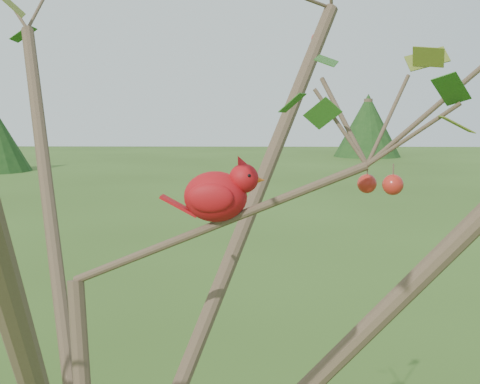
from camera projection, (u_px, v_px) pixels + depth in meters
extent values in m
sphere|color=#B22318|center=(367.00, 184.00, 1.24)|extent=(0.04, 0.04, 0.04)
sphere|color=#B22318|center=(318.00, 39.00, 1.70)|extent=(0.04, 0.04, 0.04)
sphere|color=#B22318|center=(393.00, 185.00, 1.14)|extent=(0.04, 0.04, 0.04)
ellipsoid|color=#AE0E12|center=(215.00, 197.00, 1.22)|extent=(0.13, 0.11, 0.10)
sphere|color=#AE0E12|center=(244.00, 178.00, 1.21)|extent=(0.06, 0.06, 0.06)
cone|color=#AE0E12|center=(241.00, 164.00, 1.21)|extent=(0.05, 0.03, 0.05)
cone|color=#D85914|center=(259.00, 180.00, 1.21)|extent=(0.03, 0.02, 0.02)
ellipsoid|color=black|center=(254.00, 180.00, 1.21)|extent=(0.02, 0.03, 0.03)
cube|color=#AE0E12|center=(179.00, 206.00, 1.23)|extent=(0.08, 0.03, 0.04)
ellipsoid|color=#AE0E12|center=(215.00, 193.00, 1.26)|extent=(0.09, 0.03, 0.06)
ellipsoid|color=#AE0E12|center=(211.00, 198.00, 1.18)|extent=(0.09, 0.03, 0.06)
cylinder|color=#3E2F21|center=(368.00, 128.00, 31.56)|extent=(0.45, 0.45, 3.03)
cone|color=#173613|center=(368.00, 125.00, 31.55)|extent=(3.53, 3.53, 3.28)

